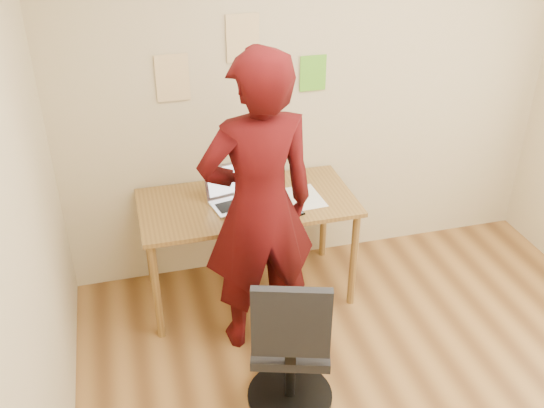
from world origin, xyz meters
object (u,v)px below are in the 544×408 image
object	(u,v)px
laptop	(234,195)
phone	(296,211)
desk	(247,212)
person	(259,208)
office_chair	(291,353)

from	to	relation	value
laptop	phone	xyz separation A→B (m)	(0.35, -0.22, -0.05)
desk	phone	bearing A→B (deg)	-37.92
phone	person	world-z (taller)	person
desk	phone	xyz separation A→B (m)	(0.27, -0.21, 0.09)
desk	laptop	distance (m)	0.16
phone	office_chair	world-z (taller)	office_chair
person	desk	bearing A→B (deg)	-98.39
person	phone	bearing A→B (deg)	-146.05
office_chair	person	xyz separation A→B (m)	(-0.02, 0.62, 0.55)
laptop	person	size ratio (longest dim) A/B	0.20
office_chair	phone	bearing A→B (deg)	89.19
desk	phone	size ratio (longest dim) A/B	10.42
desk	laptop	bearing A→B (deg)	174.58
desk	laptop	size ratio (longest dim) A/B	3.78
desk	office_chair	xyz separation A→B (m)	(-0.01, -1.06, -0.25)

